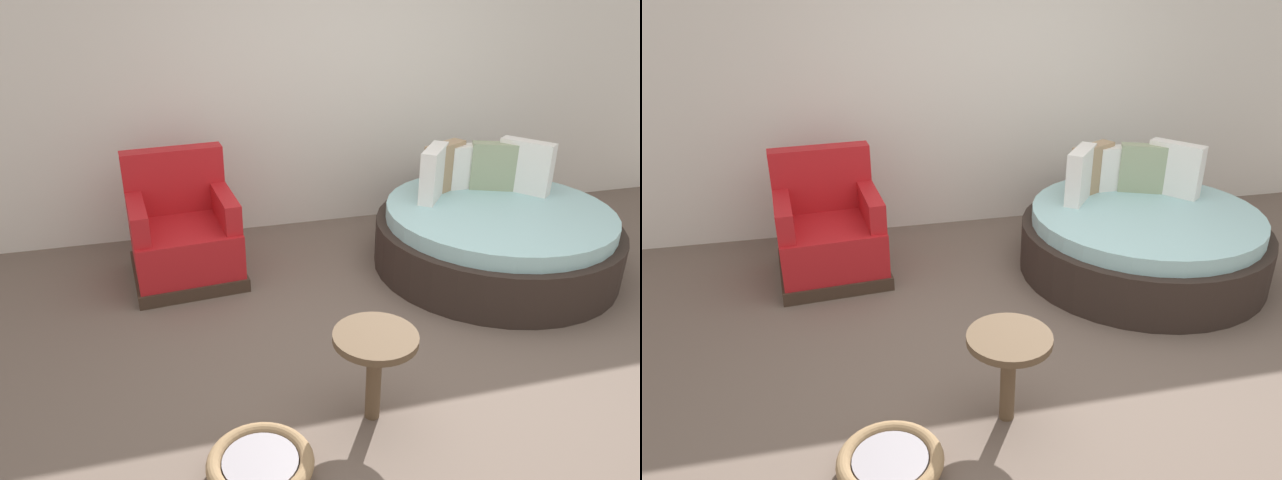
{
  "view_description": "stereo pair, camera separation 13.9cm",
  "coord_description": "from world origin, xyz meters",
  "views": [
    {
      "loc": [
        -1.39,
        -2.9,
        2.22
      ],
      "look_at": [
        -0.46,
        0.59,
        0.55
      ],
      "focal_mm": 33.73,
      "sensor_mm": 36.0,
      "label": 1
    },
    {
      "loc": [
        -1.26,
        -2.93,
        2.22
      ],
      "look_at": [
        -0.46,
        0.59,
        0.55
      ],
      "focal_mm": 33.73,
      "sensor_mm": 36.0,
      "label": 2
    }
  ],
  "objects": [
    {
      "name": "ground_plane",
      "position": [
        0.0,
        0.0,
        -0.01
      ],
      "size": [
        8.0,
        8.0,
        0.02
      ],
      "primitive_type": "cube",
      "color": "#66564C"
    },
    {
      "name": "back_wall",
      "position": [
        0.0,
        2.22,
        1.36
      ],
      "size": [
        8.0,
        0.12,
        2.71
      ],
      "primitive_type": "cube",
      "color": "silver",
      "rests_on": "ground_plane"
    },
    {
      "name": "round_daybed",
      "position": [
        1.06,
        0.92,
        0.27
      ],
      "size": [
        1.88,
        1.88,
        0.93
      ],
      "color": "#2D231E",
      "rests_on": "ground_plane"
    },
    {
      "name": "red_armchair",
      "position": [
        -1.32,
        1.4,
        0.33
      ],
      "size": [
        0.86,
        0.86,
        0.94
      ],
      "color": "#38281E",
      "rests_on": "ground_plane"
    },
    {
      "name": "pet_basket",
      "position": [
        -1.11,
        -0.79,
        0.07
      ],
      "size": [
        0.51,
        0.51,
        0.13
      ],
      "color": "#8E704C",
      "rests_on": "ground_plane"
    },
    {
      "name": "side_table",
      "position": [
        -0.46,
        -0.52,
        0.43
      ],
      "size": [
        0.44,
        0.44,
        0.52
      ],
      "color": "brown",
      "rests_on": "ground_plane"
    }
  ]
}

